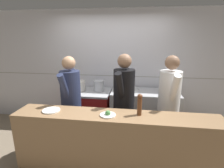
{
  "coord_description": "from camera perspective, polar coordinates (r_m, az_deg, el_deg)",
  "views": [
    {
      "loc": [
        0.52,
        -2.41,
        2.02
      ],
      "look_at": [
        0.08,
        0.75,
        1.15
      ],
      "focal_mm": 28.0,
      "sensor_mm": 36.0,
      "label": 1
    }
  ],
  "objects": [
    {
      "name": "chef_line",
      "position": [
        3.08,
        18.03,
        -5.5
      ],
      "size": [
        0.38,
        0.76,
        1.74
      ],
      "rotation": [
        0.0,
        0.0,
        0.09
      ],
      "color": "black",
      "rests_on": "ground_plane"
    },
    {
      "name": "ground_plane",
      "position": [
        3.19,
        -3.58,
        -24.11
      ],
      "size": [
        14.0,
        14.0,
        0.0
      ],
      "primitive_type": "plane",
      "color": "#7F705B"
    },
    {
      "name": "pass_counter",
      "position": [
        2.72,
        1.16,
        -19.32
      ],
      "size": [
        2.93,
        0.45,
        0.96
      ],
      "color": "#93704C",
      "rests_on": "ground_plane"
    },
    {
      "name": "chef_sous",
      "position": [
        3.01,
        3.87,
        -5.08
      ],
      "size": [
        0.42,
        0.77,
        1.75
      ],
      "rotation": [
        0.0,
        0.0,
        -0.21
      ],
      "color": "black",
      "rests_on": "ground_plane"
    },
    {
      "name": "wall_back_tiled",
      "position": [
        4.02,
        0.38,
        4.9
      ],
      "size": [
        8.0,
        0.06,
        2.6
      ],
      "color": "silver",
      "rests_on": "ground_plane"
    },
    {
      "name": "pepper_mill",
      "position": [
        2.44,
        9.01,
        -6.5
      ],
      "size": [
        0.07,
        0.07,
        0.31
      ],
      "color": "brown",
      "rests_on": "pass_counter"
    },
    {
      "name": "sauce_pot",
      "position": [
        3.8,
        -4.33,
        -0.5
      ],
      "size": [
        0.24,
        0.24,
        0.23
      ],
      "color": "#B7BABF",
      "rests_on": "oven_range"
    },
    {
      "name": "mixing_bowl_steel",
      "position": [
        3.74,
        7.47,
        -1.38
      ],
      "size": [
        0.21,
        0.21,
        0.09
      ],
      "color": "#B7BABF",
      "rests_on": "prep_counter"
    },
    {
      "name": "chef_head_cook",
      "position": [
        3.17,
        -13.23,
        -4.93
      ],
      "size": [
        0.37,
        0.75,
        1.71
      ],
      "rotation": [
        0.0,
        0.0,
        -0.07
      ],
      "color": "black",
      "rests_on": "ground_plane"
    },
    {
      "name": "oven_range",
      "position": [
        3.98,
        -7.19,
        -8.34
      ],
      "size": [
        0.9,
        0.71,
        0.87
      ],
      "color": "maroon",
      "rests_on": "ground_plane"
    },
    {
      "name": "plated_dish_main",
      "position": [
        2.75,
        -19.24,
        -8.13
      ],
      "size": [
        0.26,
        0.26,
        0.02
      ],
      "color": "white",
      "rests_on": "pass_counter"
    },
    {
      "name": "stock_pot",
      "position": [
        3.87,
        -10.4,
        -0.51
      ],
      "size": [
        0.25,
        0.25,
        0.22
      ],
      "color": "beige",
      "rests_on": "oven_range"
    },
    {
      "name": "prep_counter",
      "position": [
        3.85,
        10.42,
        -8.99
      ],
      "size": [
        1.4,
        0.65,
        0.92
      ],
      "color": "#B7BABF",
      "rests_on": "ground_plane"
    },
    {
      "name": "plated_dish_appetiser",
      "position": [
        2.45,
        -1.36,
        -9.88
      ],
      "size": [
        0.22,
        0.22,
        0.08
      ],
      "color": "white",
      "rests_on": "pass_counter"
    }
  ]
}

